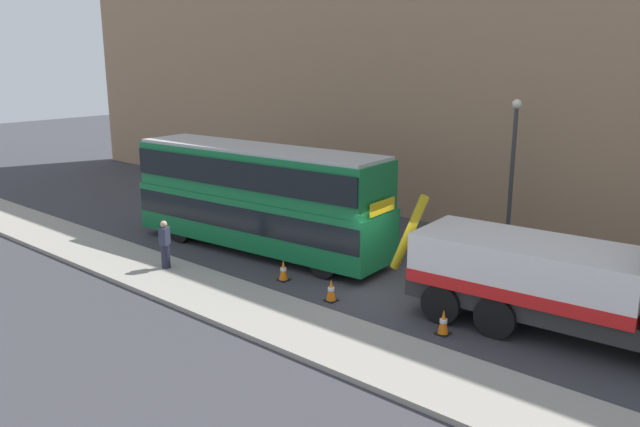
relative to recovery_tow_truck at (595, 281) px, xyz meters
The scene contains 10 objects.
ground_plane 6.30m from the recovery_tow_truck, behind, with size 120.00×120.00×0.00m, color #38383D.
near_kerb 7.67m from the recovery_tow_truck, 143.86° to the right, with size 60.00×2.80×0.15m, color gray.
building_facade 12.20m from the recovery_tow_truck, 125.36° to the left, with size 60.00×1.50×16.00m.
recovery_tow_truck is the anchor object (origin of this frame).
double_decker_bus 12.61m from the recovery_tow_truck, behind, with size 11.18×3.42×4.06m.
pedestrian_onlooker 13.84m from the recovery_tow_truck, 163.37° to the right, with size 0.42×0.48×1.71m.
traffic_cone_near_bus 9.80m from the recovery_tow_truck, 168.88° to the right, with size 0.36×0.36×0.72m.
traffic_cone_midway 7.58m from the recovery_tow_truck, 162.59° to the right, with size 0.36×0.36×0.72m.
traffic_cone_near_truck 4.08m from the recovery_tow_truck, 147.47° to the right, with size 0.36×0.36×0.72m.
street_lamp 8.45m from the recovery_tow_truck, 130.18° to the left, with size 0.36×0.36×5.83m.
Camera 1 is at (10.98, -16.37, 7.57)m, focal length 36.10 mm.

